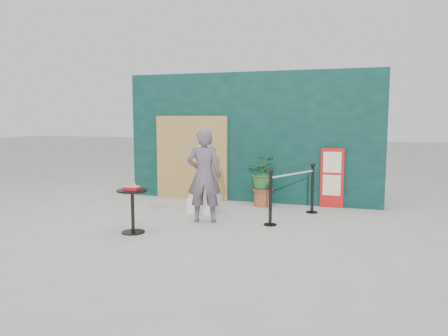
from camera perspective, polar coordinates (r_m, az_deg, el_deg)
ground at (r=7.48m, az=-2.92°, el=-8.66°), size 60.00×60.00×0.00m
back_wall at (r=10.22m, az=3.45°, el=4.01°), size 6.00×0.30×3.00m
bamboo_fence at (r=10.51m, az=-4.27°, el=1.35°), size 1.80×0.08×2.00m
woman at (r=8.19m, az=-2.62°, el=-1.00°), size 0.73×0.57×1.77m
menu_board at (r=9.79m, az=13.92°, el=-1.30°), size 0.50×0.07×1.30m
statue at (r=9.09m, az=-2.53°, el=-1.37°), size 0.67×0.67×1.73m
cafe_table at (r=7.63m, az=-11.86°, el=-4.65°), size 0.52×0.52×0.75m
food_basket at (r=7.58m, az=-11.89°, el=-2.51°), size 0.26×0.19×0.11m
planter at (r=9.72m, az=5.12°, el=-1.17°), size 0.66×0.57×1.12m
stanchion_barrier at (r=8.60m, az=8.97°, el=-3.33°), size 0.84×1.54×1.03m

